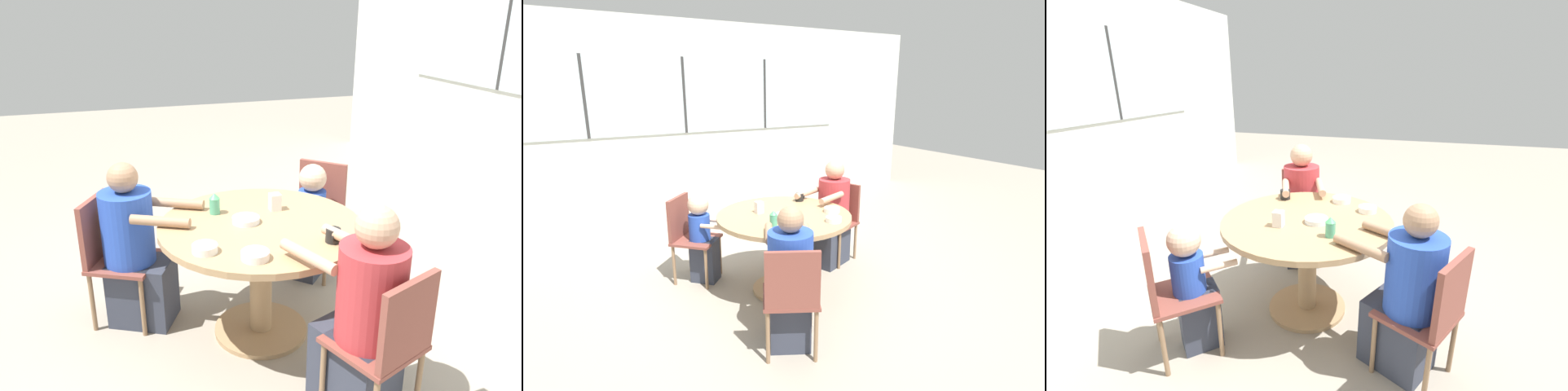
% 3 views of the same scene
% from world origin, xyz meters
% --- Properties ---
extents(ground_plane, '(16.00, 16.00, 0.00)m').
position_xyz_m(ground_plane, '(0.00, 0.00, 0.00)').
color(ground_plane, gray).
extents(wall_back_with_windows, '(8.40, 0.08, 2.80)m').
position_xyz_m(wall_back_with_windows, '(0.00, 2.85, 1.43)').
color(wall_back_with_windows, silver).
rests_on(wall_back_with_windows, ground_plane).
extents(dining_table, '(1.24, 1.24, 0.77)m').
position_xyz_m(dining_table, '(0.00, 0.00, 0.59)').
color(dining_table, tan).
rests_on(dining_table, ground_plane).
extents(chair_for_woman_green_shirt, '(0.54, 0.54, 0.86)m').
position_xyz_m(chair_for_woman_green_shirt, '(-0.46, -0.88, 0.51)').
color(chair_for_woman_green_shirt, brown).
rests_on(chair_for_woman_green_shirt, ground_plane).
extents(chair_for_man_blue_shirt, '(0.51, 0.51, 0.86)m').
position_xyz_m(chair_for_man_blue_shirt, '(0.93, 0.35, 0.51)').
color(chair_for_man_blue_shirt, brown).
rests_on(chair_for_man_blue_shirt, ground_plane).
extents(chair_for_toddler, '(0.57, 0.57, 0.86)m').
position_xyz_m(chair_for_toddler, '(-0.70, 0.70, 0.51)').
color(chair_for_toddler, brown).
rests_on(chair_for_toddler, ground_plane).
extents(person_woman_green_shirt, '(0.57, 0.68, 1.10)m').
position_xyz_m(person_woman_green_shirt, '(-0.38, -0.73, 0.49)').
color(person_woman_green_shirt, '#333847').
rests_on(person_woman_green_shirt, ground_plane).
extents(person_man_blue_shirt, '(0.69, 0.52, 1.15)m').
position_xyz_m(person_man_blue_shirt, '(0.77, 0.29, 0.51)').
color(person_man_blue_shirt, '#333847').
rests_on(person_man_blue_shirt, ground_plane).
extents(person_toddler, '(0.41, 0.41, 0.90)m').
position_xyz_m(person_toddler, '(-0.59, 0.59, 0.44)').
color(person_toddler, '#333847').
rests_on(person_toddler, ground_plane).
extents(coffee_mug, '(0.09, 0.08, 0.08)m').
position_xyz_m(coffee_mug, '(0.37, 0.30, 0.81)').
color(coffee_mug, black).
rests_on(coffee_mug, dining_table).
extents(sippy_cup, '(0.07, 0.07, 0.14)m').
position_xyz_m(sippy_cup, '(-0.24, -0.23, 0.84)').
color(sippy_cup, '#4CA57F').
rests_on(sippy_cup, dining_table).
extents(milk_carton_small, '(0.07, 0.07, 0.11)m').
position_xyz_m(milk_carton_small, '(-0.18, 0.15, 0.82)').
color(milk_carton_small, silver).
rests_on(milk_carton_small, dining_table).
extents(bowl_white_shallow, '(0.17, 0.17, 0.04)m').
position_xyz_m(bowl_white_shallow, '(-0.04, -0.08, 0.78)').
color(bowl_white_shallow, silver).
rests_on(bowl_white_shallow, dining_table).
extents(bowl_cereal, '(0.15, 0.15, 0.04)m').
position_xyz_m(bowl_cereal, '(0.42, -0.17, 0.79)').
color(bowl_cereal, white).
rests_on(bowl_cereal, dining_table).
extents(bowl_fruit, '(0.14, 0.14, 0.04)m').
position_xyz_m(bowl_fruit, '(0.27, -0.40, 0.79)').
color(bowl_fruit, white).
rests_on(bowl_fruit, dining_table).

